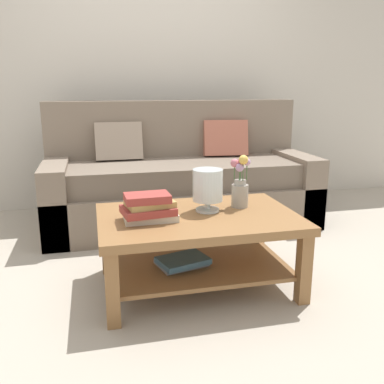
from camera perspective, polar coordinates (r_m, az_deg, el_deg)
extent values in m
plane|color=#ADA393|center=(2.99, -0.57, -9.19)|extent=(10.00, 10.00, 0.00)
cube|color=beige|center=(4.37, -5.65, 16.28)|extent=(6.40, 0.12, 2.70)
cube|color=#7A6B5B|center=(3.69, -1.38, -1.66)|extent=(2.28, 0.90, 0.36)
cube|color=#6E6052|center=(3.59, -1.31, 2.51)|extent=(2.04, 0.74, 0.20)
cube|color=#7A6B5B|center=(3.92, -2.51, 7.20)|extent=(2.28, 0.20, 0.70)
cube|color=#7A6B5B|center=(3.59, -17.81, -0.80)|extent=(0.20, 0.90, 0.60)
cube|color=#7A6B5B|center=(4.00, 13.33, 0.99)|extent=(0.20, 0.90, 0.60)
cube|color=gray|center=(3.71, -9.93, 6.77)|extent=(0.40, 0.19, 0.34)
cube|color=#B26651|center=(3.89, 4.53, 7.27)|extent=(0.42, 0.23, 0.34)
cube|color=olive|center=(2.47, 0.81, -3.64)|extent=(1.16, 0.77, 0.05)
cube|color=olive|center=(2.19, -10.76, -12.88)|extent=(0.07, 0.07, 0.41)
cube|color=olive|center=(2.45, 14.93, -10.05)|extent=(0.07, 0.07, 0.41)
cube|color=olive|center=(2.79, -11.48, -6.77)|extent=(0.07, 0.07, 0.41)
cube|color=olive|center=(3.00, 9.00, -5.14)|extent=(0.07, 0.07, 0.41)
cube|color=olive|center=(2.58, 0.79, -9.81)|extent=(1.04, 0.65, 0.02)
cube|color=slate|center=(2.54, -1.41, -9.54)|extent=(0.32, 0.26, 0.03)
cube|color=#3D6075|center=(2.50, -1.23, -9.27)|extent=(0.33, 0.27, 0.03)
cube|color=beige|center=(2.36, -5.61, -3.42)|extent=(0.30, 0.16, 0.04)
cube|color=#993833|center=(2.36, -5.99, -2.48)|extent=(0.31, 0.25, 0.04)
cube|color=tan|center=(2.35, -5.73, -1.55)|extent=(0.28, 0.22, 0.03)
cube|color=#993833|center=(2.32, -6.09, -0.80)|extent=(0.25, 0.18, 0.04)
cylinder|color=silver|center=(2.54, 2.11, -2.42)|extent=(0.14, 0.14, 0.02)
cylinder|color=silver|center=(2.53, 2.12, -1.70)|extent=(0.04, 0.04, 0.05)
cylinder|color=silver|center=(2.50, 2.14, 0.96)|extent=(0.18, 0.18, 0.19)
sphere|color=#3D6075|center=(2.50, 1.54, 0.08)|extent=(0.05, 0.05, 0.05)
sphere|color=beige|center=(2.53, 2.64, 0.11)|extent=(0.04, 0.04, 0.04)
cylinder|color=#9E998E|center=(2.62, 6.50, -0.51)|extent=(0.10, 0.10, 0.14)
cylinder|color=#9E998E|center=(2.60, 6.55, 1.31)|extent=(0.07, 0.07, 0.03)
cylinder|color=#426638|center=(2.59, 7.44, 2.70)|extent=(0.01, 0.01, 0.10)
sphere|color=#B28CB7|center=(2.58, 7.48, 4.06)|extent=(0.04, 0.04, 0.04)
cylinder|color=#426638|center=(2.60, 6.64, 2.75)|extent=(0.01, 0.01, 0.10)
sphere|color=#C66B7A|center=(2.59, 6.68, 4.11)|extent=(0.05, 0.05, 0.05)
cylinder|color=#426638|center=(2.59, 5.78, 2.63)|extent=(0.01, 0.01, 0.09)
sphere|color=#C66B7A|center=(2.58, 5.82, 3.94)|extent=(0.05, 0.05, 0.05)
cylinder|color=#426638|center=(2.58, 6.47, 2.27)|extent=(0.01, 0.01, 0.07)
sphere|color=#B28CB7|center=(2.57, 6.50, 3.32)|extent=(0.05, 0.05, 0.05)
cylinder|color=#426638|center=(2.57, 6.95, 2.75)|extent=(0.01, 0.01, 0.11)
sphere|color=gold|center=(2.55, 7.00, 4.37)|extent=(0.06, 0.06, 0.06)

